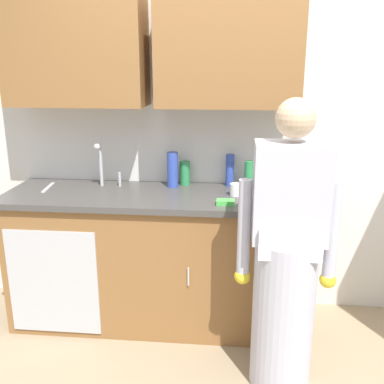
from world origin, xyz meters
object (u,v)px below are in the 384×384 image
object	(u,v)px
sink	(102,193)
bottle_water_tall	(185,173)
bottle_dish_liquid	(230,170)
bottle_soap	(249,175)
person_at_sink	(286,273)
cup_by_sink	(236,190)
sponge	(226,202)
bottle_water_short	(280,173)
bottle_cleaner_spray	(173,170)
knife_on_counter	(49,187)

from	to	relation	value
sink	bottle_water_tall	bearing A→B (deg)	22.95
bottle_dish_liquid	bottle_soap	bearing A→B (deg)	-27.20
bottle_soap	bottle_dish_liquid	distance (m)	0.15
person_at_sink	cup_by_sink	xyz separation A→B (m)	(-0.28, 0.59, 0.29)
sponge	bottle_soap	bearing A→B (deg)	67.99
bottle_soap	bottle_water_short	bearing A→B (deg)	0.65
bottle_soap	bottle_water_short	size ratio (longest dim) A/B	0.85
bottle_soap	bottle_water_tall	bearing A→B (deg)	171.18
sponge	cup_by_sink	bearing A→B (deg)	72.96
sink	bottle_soap	world-z (taller)	sink
bottle_water_short	bottle_cleaner_spray	bearing A→B (deg)	179.95
bottle_water_tall	bottle_dish_liquid	bearing A→B (deg)	-0.48
bottle_water_short	bottle_water_tall	bearing A→B (deg)	174.14
sink	person_at_sink	bearing A→B (deg)	-26.93
person_at_sink	bottle_water_tall	bearing A→B (deg)	127.59
bottle_dish_liquid	bottle_cleaner_spray	xyz separation A→B (m)	(-0.40, -0.06, 0.01)
sink	cup_by_sink	size ratio (longest dim) A/B	6.22
bottle_water_short	bottle_dish_liquid	bearing A→B (deg)	169.15
bottle_cleaner_spray	cup_by_sink	xyz separation A→B (m)	(0.44, -0.17, -0.08)
person_at_sink	sponge	size ratio (longest dim) A/B	14.73
sink	person_at_sink	size ratio (longest dim) A/B	0.31
bottle_water_tall	knife_on_counter	size ratio (longest dim) A/B	0.70
sponge	sink	bearing A→B (deg)	166.26
sink	bottle_cleaner_spray	size ratio (longest dim) A/B	2.03
cup_by_sink	knife_on_counter	world-z (taller)	cup_by_sink
person_at_sink	knife_on_counter	world-z (taller)	person_at_sink
bottle_cleaner_spray	knife_on_counter	world-z (taller)	bottle_cleaner_spray
cup_by_sink	sponge	distance (m)	0.21
bottle_dish_liquid	knife_on_counter	size ratio (longest dim) A/B	0.94
sink	cup_by_sink	xyz separation A→B (m)	(0.90, -0.01, 0.05)
bottle_water_tall	cup_by_sink	distance (m)	0.43
bottle_water_tall	bottle_soap	bearing A→B (deg)	-8.82
bottle_water_tall	knife_on_counter	xyz separation A→B (m)	(-0.94, -0.18, -0.08)
cup_by_sink	knife_on_counter	xyz separation A→B (m)	(-1.30, 0.06, -0.04)
person_at_sink	sponge	xyz separation A→B (m)	(-0.34, 0.39, 0.26)
bottle_water_tall	knife_on_counter	distance (m)	0.96
person_at_sink	bottle_cleaner_spray	bearing A→B (deg)	133.22
knife_on_counter	bottle_dish_liquid	bearing A→B (deg)	91.95
cup_by_sink	bottle_dish_liquid	bearing A→B (deg)	100.58
person_at_sink	bottle_water_short	distance (m)	0.85
sponge	knife_on_counter	bearing A→B (deg)	168.18
bottle_water_tall	bottle_cleaner_spray	xyz separation A→B (m)	(-0.08, -0.07, 0.04)
bottle_water_tall	sponge	size ratio (longest dim) A/B	1.53
person_at_sink	knife_on_counter	xyz separation A→B (m)	(-1.58, 0.65, 0.25)
bottle_water_tall	sponge	world-z (taller)	bottle_water_tall
bottle_water_tall	sink	bearing A→B (deg)	-157.05
cup_by_sink	bottle_soap	bearing A→B (deg)	62.43
bottle_soap	sponge	xyz separation A→B (m)	(-0.15, -0.37, -0.08)
bottle_soap	cup_by_sink	bearing A→B (deg)	-117.57
bottle_dish_liquid	bottle_water_tall	distance (m)	0.32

